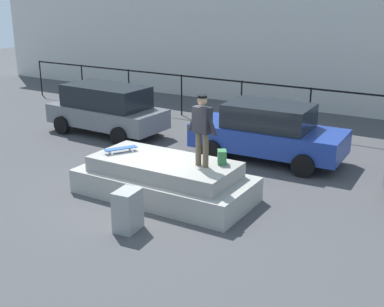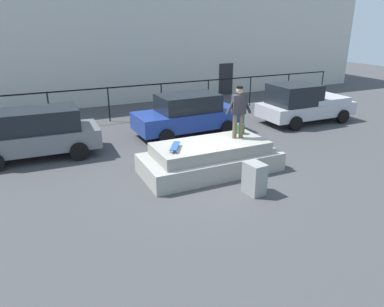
# 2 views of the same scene
# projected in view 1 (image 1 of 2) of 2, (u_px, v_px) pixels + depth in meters

# --- Properties ---
(ground_plane) EXTENTS (60.00, 60.00, 0.00)m
(ground_plane) POSITION_uv_depth(u_px,v_px,m) (153.00, 198.00, 12.58)
(ground_plane) COLOR #424244
(concrete_ledge) EXTENTS (4.40, 2.03, 0.97)m
(concrete_ledge) POSITION_uv_depth(u_px,v_px,m) (164.00, 180.00, 12.56)
(concrete_ledge) COLOR #9E9B93
(concrete_ledge) RESTS_ON ground_plane
(skateboarder) EXTENTS (0.88, 0.32, 1.68)m
(skateboarder) POSITION_uv_depth(u_px,v_px,m) (202.00, 126.00, 11.64)
(skateboarder) COLOR brown
(skateboarder) RESTS_ON concrete_ledge
(skateboard) EXTENTS (0.60, 0.82, 0.12)m
(skateboard) POSITION_uv_depth(u_px,v_px,m) (121.00, 149.00, 12.90)
(skateboard) COLOR #264C8C
(skateboard) RESTS_ON concrete_ledge
(backpack) EXTENTS (0.32, 0.34, 0.33)m
(backpack) POSITION_uv_depth(u_px,v_px,m) (222.00, 157.00, 12.05)
(backpack) COLOR #33723F
(backpack) RESTS_ON concrete_ledge
(car_grey_hatchback_near) EXTENTS (4.35, 2.14, 1.73)m
(car_grey_hatchback_near) POSITION_uv_depth(u_px,v_px,m) (107.00, 109.00, 17.88)
(car_grey_hatchback_near) COLOR slate
(car_grey_hatchback_near) RESTS_ON ground_plane
(car_blue_sedan_mid) EXTENTS (4.58, 2.22, 1.71)m
(car_blue_sedan_mid) POSITION_uv_depth(u_px,v_px,m) (268.00, 132.00, 15.17)
(car_blue_sedan_mid) COLOR navy
(car_blue_sedan_mid) RESTS_ON ground_plane
(utility_box) EXTENTS (0.50, 0.64, 0.91)m
(utility_box) POSITION_uv_depth(u_px,v_px,m) (128.00, 210.00, 10.80)
(utility_box) COLOR gray
(utility_box) RESTS_ON ground_plane
(fence_row) EXTENTS (24.06, 0.06, 1.65)m
(fence_row) POSITION_uv_depth(u_px,v_px,m) (275.00, 96.00, 18.48)
(fence_row) COLOR black
(fence_row) RESTS_ON ground_plane
(warehouse_building) EXTENTS (35.96, 8.97, 6.87)m
(warehouse_building) POSITION_uv_depth(u_px,v_px,m) (339.00, 21.00, 24.04)
(warehouse_building) COLOR beige
(warehouse_building) RESTS_ON ground_plane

